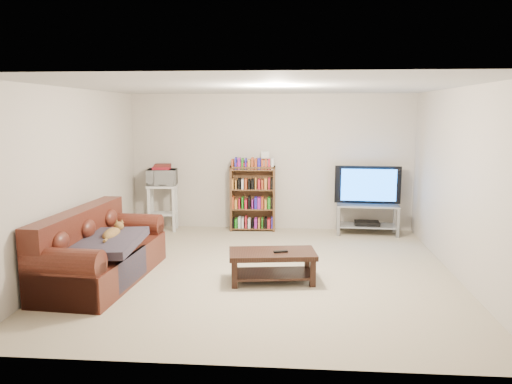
# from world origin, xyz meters

# --- Properties ---
(floor) EXTENTS (5.00, 5.00, 0.00)m
(floor) POSITION_xyz_m (0.00, 0.00, 0.00)
(floor) COLOR #C0B08E
(floor) RESTS_ON ground
(ceiling) EXTENTS (5.00, 5.00, 0.00)m
(ceiling) POSITION_xyz_m (0.00, 0.00, 2.40)
(ceiling) COLOR white
(ceiling) RESTS_ON ground
(wall_back) EXTENTS (5.00, 0.00, 5.00)m
(wall_back) POSITION_xyz_m (0.00, 2.50, 1.20)
(wall_back) COLOR beige
(wall_back) RESTS_ON ground
(wall_front) EXTENTS (5.00, 0.00, 5.00)m
(wall_front) POSITION_xyz_m (0.00, -2.50, 1.20)
(wall_front) COLOR beige
(wall_front) RESTS_ON ground
(wall_left) EXTENTS (0.00, 5.00, 5.00)m
(wall_left) POSITION_xyz_m (-2.50, 0.00, 1.20)
(wall_left) COLOR beige
(wall_left) RESTS_ON ground
(wall_right) EXTENTS (0.00, 5.00, 5.00)m
(wall_right) POSITION_xyz_m (2.50, 0.00, 1.20)
(wall_right) COLOR beige
(wall_right) RESTS_ON ground
(sofa) EXTENTS (1.04, 2.13, 0.89)m
(sofa) POSITION_xyz_m (-2.02, -0.50, 0.31)
(sofa) COLOR #4B1D13
(sofa) RESTS_ON floor
(blanket) EXTENTS (0.81, 1.05, 0.18)m
(blanket) POSITION_xyz_m (-1.85, -0.66, 0.53)
(blanket) COLOR #352E39
(blanket) RESTS_ON sofa
(cat) EXTENTS (0.27, 0.58, 0.17)m
(cat) POSITION_xyz_m (-1.83, -0.47, 0.59)
(cat) COLOR brown
(cat) RESTS_ON sofa
(coffee_table) EXTENTS (1.12, 0.67, 0.39)m
(coffee_table) POSITION_xyz_m (0.17, -0.39, 0.27)
(coffee_table) COLOR black
(coffee_table) RESTS_ON floor
(remote) EXTENTS (0.18, 0.10, 0.02)m
(remote) POSITION_xyz_m (0.27, -0.42, 0.40)
(remote) COLOR black
(remote) RESTS_ON coffee_table
(tv_stand) EXTENTS (1.07, 0.52, 0.52)m
(tv_stand) POSITION_xyz_m (1.68, 2.19, 0.35)
(tv_stand) COLOR #999EA3
(tv_stand) RESTS_ON floor
(television) EXTENTS (1.13, 0.21, 0.65)m
(television) POSITION_xyz_m (1.68, 2.19, 0.85)
(television) COLOR black
(television) RESTS_ON tv_stand
(dvd_player) EXTENTS (0.43, 0.31, 0.06)m
(dvd_player) POSITION_xyz_m (1.68, 2.19, 0.19)
(dvd_player) COLOR black
(dvd_player) RESTS_ON tv_stand
(bookshelf) EXTENTS (0.80, 0.28, 1.15)m
(bookshelf) POSITION_xyz_m (-0.31, 2.30, 0.59)
(bookshelf) COLOR #54351D
(bookshelf) RESTS_ON floor
(shelf_clutter) EXTENTS (0.58, 0.20, 0.28)m
(shelf_clutter) POSITION_xyz_m (-0.21, 2.32, 1.25)
(shelf_clutter) COLOR silver
(shelf_clutter) RESTS_ON bookshelf
(microwave_stand) EXTENTS (0.54, 0.42, 0.81)m
(microwave_stand) POSITION_xyz_m (-1.90, 2.18, 0.52)
(microwave_stand) COLOR silver
(microwave_stand) RESTS_ON floor
(microwave) EXTENTS (0.53, 0.39, 0.28)m
(microwave) POSITION_xyz_m (-1.90, 2.18, 0.95)
(microwave) COLOR silver
(microwave) RESTS_ON microwave_stand
(game_boxes) EXTENTS (0.32, 0.29, 0.05)m
(game_boxes) POSITION_xyz_m (-1.90, 2.18, 1.12)
(game_boxes) COLOR maroon
(game_boxes) RESTS_ON microwave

